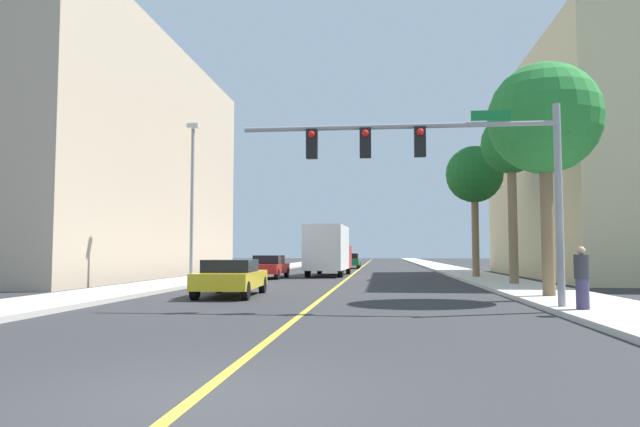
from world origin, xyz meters
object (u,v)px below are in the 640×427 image
object	(u,v)px
palm_mid	(511,147)
car_green	(350,261)
traffic_signal_mast	(443,159)
palm_far	(474,176)
car_red	(269,266)
car_yellow	(231,277)
pedestrian	(582,278)
palm_near	(545,120)
street_lamp	(192,194)
delivery_truck	(328,250)

from	to	relation	value
palm_mid	car_green	distance (m)	30.35
traffic_signal_mast	palm_far	bearing A→B (deg)	78.36
traffic_signal_mast	car_red	xyz separation A→B (m)	(-8.53, 18.21, -3.47)
palm_far	traffic_signal_mast	bearing A→B (deg)	-101.64
car_yellow	pedestrian	bearing A→B (deg)	-28.35
car_red	palm_mid	bearing A→B (deg)	153.06
car_yellow	car_green	size ratio (longest dim) A/B	1.03
palm_far	palm_mid	bearing A→B (deg)	-86.05
palm_near	car_yellow	size ratio (longest dim) A/B	1.70
car_green	pedestrian	xyz separation A→B (m)	(8.14, -40.36, 0.18)
street_lamp	palm_far	world-z (taller)	palm_far
traffic_signal_mast	car_yellow	xyz separation A→B (m)	(-7.15, 4.33, -3.49)
pedestrian	palm_near	bearing A→B (deg)	-83.56
traffic_signal_mast	delivery_truck	xyz separation A→B (m)	(-5.27, 22.06, -2.45)
street_lamp	delivery_truck	size ratio (longest dim) A/B	0.96
car_yellow	delivery_truck	size ratio (longest dim) A/B	0.58
traffic_signal_mast	delivery_truck	size ratio (longest dim) A/B	1.10
car_green	palm_far	bearing A→B (deg)	-67.01
palm_near	car_yellow	distance (m)	12.23
palm_near	pedestrian	world-z (taller)	palm_near
traffic_signal_mast	car_red	bearing A→B (deg)	115.09
traffic_signal_mast	palm_far	distance (m)	19.20
palm_near	palm_mid	xyz separation A→B (m)	(0.54, 7.42, 0.43)
palm_far	car_yellow	world-z (taller)	palm_far
palm_near	car_green	world-z (taller)	palm_near
car_green	pedestrian	world-z (taller)	pedestrian
street_lamp	pedestrian	bearing A→B (deg)	-38.16
street_lamp	palm_mid	world-z (taller)	palm_mid
pedestrian	traffic_signal_mast	bearing A→B (deg)	0.03
street_lamp	palm_far	distance (m)	16.91
car_yellow	delivery_truck	distance (m)	17.86
palm_near	pedestrian	size ratio (longest dim) A/B	4.95
street_lamp	delivery_truck	xyz separation A→B (m)	(5.46, 11.73, -2.64)
car_green	delivery_truck	world-z (taller)	delivery_truck
palm_mid	palm_near	bearing A→B (deg)	-94.17
delivery_truck	pedestrian	bearing A→B (deg)	-67.50
car_red	car_green	bearing A→B (deg)	-98.56
traffic_signal_mast	car_green	distance (m)	40.07
traffic_signal_mast	street_lamp	world-z (taller)	street_lamp
palm_near	traffic_signal_mast	bearing A→B (deg)	-134.75
street_lamp	car_green	size ratio (longest dim) A/B	1.69
traffic_signal_mast	car_green	bearing A→B (deg)	96.89
delivery_truck	car_yellow	bearing A→B (deg)	-94.28
car_red	pedestrian	distance (m)	22.36
street_lamp	palm_near	distance (m)	16.02
car_red	traffic_signal_mast	bearing A→B (deg)	116.43
palm_mid	car_yellow	size ratio (longest dim) A/B	1.71
car_green	delivery_truck	xyz separation A→B (m)	(-0.48, -17.57, 0.98)
palm_near	pedestrian	distance (m)	6.91
palm_far	pedestrian	world-z (taller)	palm_far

